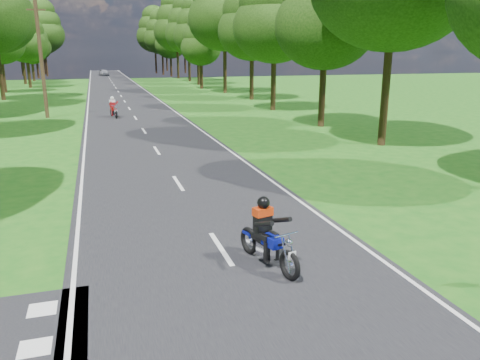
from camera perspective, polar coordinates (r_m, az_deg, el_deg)
name	(u,v)px	position (r m, az deg, el deg)	size (l,w,h in m)	color
ground	(246,288)	(9.54, 0.79, -13.06)	(160.00, 160.00, 0.00)	#175713
main_road	(118,92)	(58.22, -14.63, 10.38)	(7.00, 140.00, 0.02)	black
road_markings	(118,93)	(56.35, -14.67, 10.24)	(7.40, 140.00, 0.01)	silver
treeline	(121,24)	(68.27, -14.29, 18.00)	(40.00, 115.35, 14.78)	black
telegraph_pole	(41,59)	(36.15, -23.07, 13.41)	(1.20, 0.26, 8.00)	#382616
rider_near_blue	(268,233)	(10.12, 3.48, -6.44)	(0.61, 1.84, 1.53)	#0E179A
rider_far_red	(113,107)	(34.92, -15.19, 8.59)	(0.59, 1.78, 1.48)	#AD100D
distant_car	(104,72)	(98.13, -16.29, 12.47)	(1.55, 3.84, 1.31)	#B4B5BB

